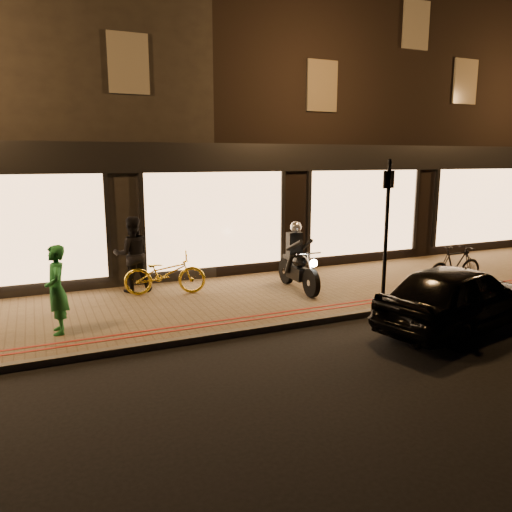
{
  "coord_description": "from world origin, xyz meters",
  "views": [
    {
      "loc": [
        -4.16,
        -7.84,
        3.14
      ],
      "look_at": [
        0.06,
        1.62,
        1.1
      ],
      "focal_mm": 35.0,
      "sensor_mm": 36.0,
      "label": 1
    }
  ],
  "objects_px": {
    "parked_car": "(458,297)",
    "sign_post": "(387,225)",
    "motorcycle": "(298,264)",
    "person_green": "(57,290)",
    "bicycle_gold": "(165,273)"
  },
  "relations": [
    {
      "from": "sign_post",
      "to": "bicycle_gold",
      "type": "bearing_deg",
      "value": 145.67
    },
    {
      "from": "motorcycle",
      "to": "person_green",
      "type": "bearing_deg",
      "value": -167.91
    },
    {
      "from": "person_green",
      "to": "sign_post",
      "type": "bearing_deg",
      "value": 80.71
    },
    {
      "from": "motorcycle",
      "to": "parked_car",
      "type": "bearing_deg",
      "value": -62.6
    },
    {
      "from": "motorcycle",
      "to": "sign_post",
      "type": "xyz_separation_m",
      "value": [
        1.03,
        -1.83,
        1.06
      ]
    },
    {
      "from": "motorcycle",
      "to": "parked_car",
      "type": "distance_m",
      "value": 3.68
    },
    {
      "from": "motorcycle",
      "to": "sign_post",
      "type": "relative_size",
      "value": 0.65
    },
    {
      "from": "motorcycle",
      "to": "bicycle_gold",
      "type": "bearing_deg",
      "value": 165.85
    },
    {
      "from": "person_green",
      "to": "motorcycle",
      "type": "bearing_deg",
      "value": 98.88
    },
    {
      "from": "parked_car",
      "to": "sign_post",
      "type": "bearing_deg",
      "value": 5.47
    },
    {
      "from": "person_green",
      "to": "parked_car",
      "type": "bearing_deg",
      "value": 69.45
    },
    {
      "from": "person_green",
      "to": "bicycle_gold",
      "type": "bearing_deg",
      "value": 126.27
    },
    {
      "from": "motorcycle",
      "to": "bicycle_gold",
      "type": "xyz_separation_m",
      "value": [
        -2.91,
        0.86,
        -0.14
      ]
    },
    {
      "from": "person_green",
      "to": "parked_car",
      "type": "relative_size",
      "value": 0.42
    },
    {
      "from": "sign_post",
      "to": "bicycle_gold",
      "type": "relative_size",
      "value": 1.66
    }
  ]
}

